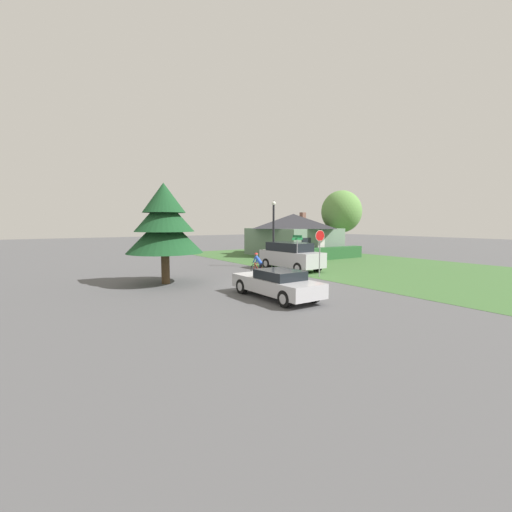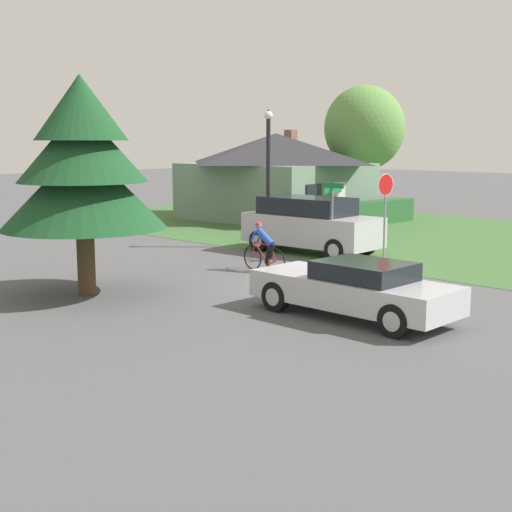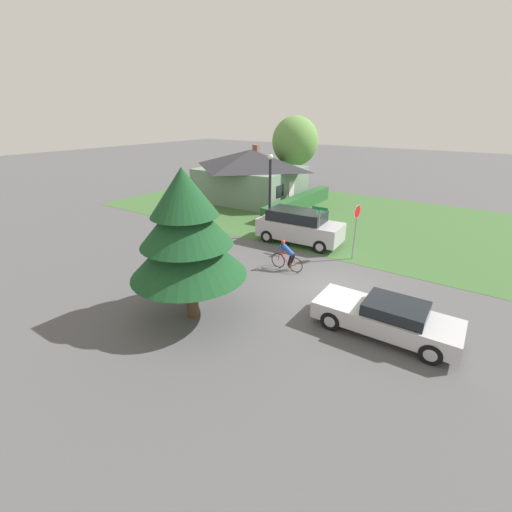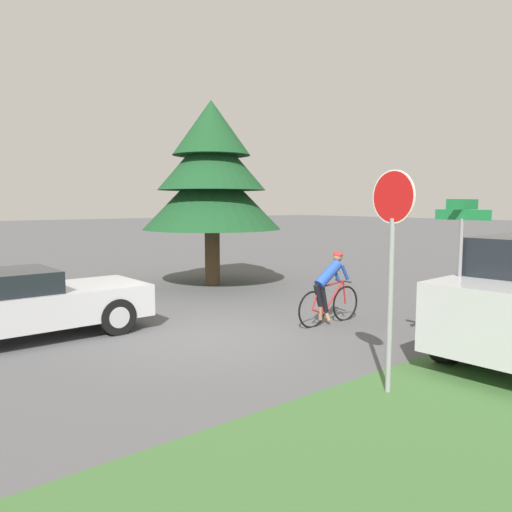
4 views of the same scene
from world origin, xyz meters
The scene contains 12 objects.
ground_plane centered at (0.00, 0.00, 0.00)m, with size 140.00×140.00×0.00m, color #515154.
grass_verge_right centered at (11.25, 4.00, 0.01)m, with size 16.00×36.00×0.01m, color #3D6633.
cottage_house centered at (11.92, 12.52, 2.22)m, with size 7.91×8.78×4.48m.
hedge_row centered at (11.12, 7.36, 0.55)m, with size 9.58×0.90×1.10m, color #285B2D.
sedan_left_lane centered at (-1.96, -2.96, 0.65)m, with size 1.84×4.75×1.29m.
cyclist centered at (0.75, 2.47, 0.71)m, with size 0.44×1.74×1.50m.
parked_suv_right centered at (4.42, 3.80, 1.00)m, with size 2.28×4.97×1.95m.
stop_sign centered at (3.82, 0.29, 2.03)m, with size 0.68×0.09×2.91m.
street_lamp centered at (4.37, 5.80, 2.91)m, with size 0.31×0.31×5.02m.
street_name_sign centered at (3.69, 2.24, 1.78)m, with size 0.90×0.90×2.55m.
conifer_tall_near centered at (-4.85, 3.35, 3.33)m, with size 4.13×4.13×5.51m.
deciduous_tree_right centered at (18.17, 11.69, 4.60)m, with size 4.44×4.44×6.94m.
Camera 2 is at (-14.44, -12.29, 3.88)m, focal length 50.00 mm.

